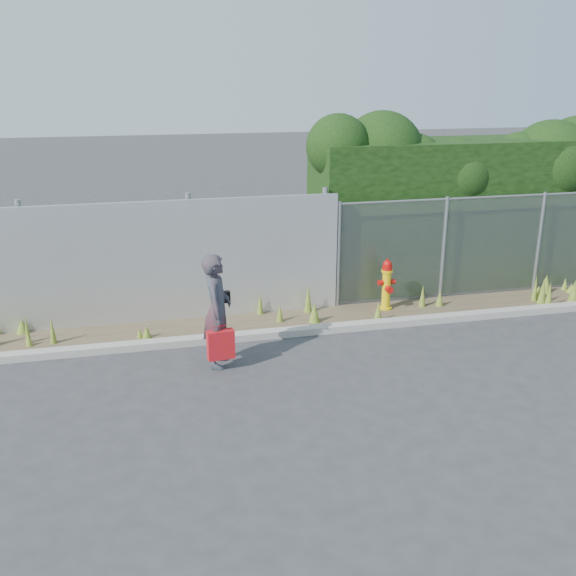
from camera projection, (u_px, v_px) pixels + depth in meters
The scene contains 10 objects.
ground at pixel (330, 381), 9.41m from camera, with size 80.00×80.00×0.00m, color #333335.
curb at pixel (300, 331), 11.05m from camera, with size 16.00×0.22×0.12m, color gray.
weed_strip at pixel (318, 312), 11.75m from camera, with size 16.00×1.30×0.55m.
corrugated_fence at pixel (102, 266), 11.13m from camera, with size 8.50×0.21×2.30m.
chainlink_fence at pixel (492, 245), 12.76m from camera, with size 6.50×0.07×2.05m.
hedge at pixel (486, 189), 13.47m from camera, with size 7.55×2.09×3.60m.
fire_hydrant at pixel (386, 285), 12.06m from camera, with size 0.34×0.30×1.00m.
woman at pixel (217, 311), 9.66m from camera, with size 0.65×0.42×1.77m, color #0E4F5B.
red_tote_bag at pixel (221, 345), 9.60m from camera, with size 0.41×0.15×0.53m.
black_shoulder_bag at pixel (222, 297), 9.83m from camera, with size 0.23×0.10×0.18m.
Camera 1 is at (-2.52, -8.12, 4.30)m, focal length 40.00 mm.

